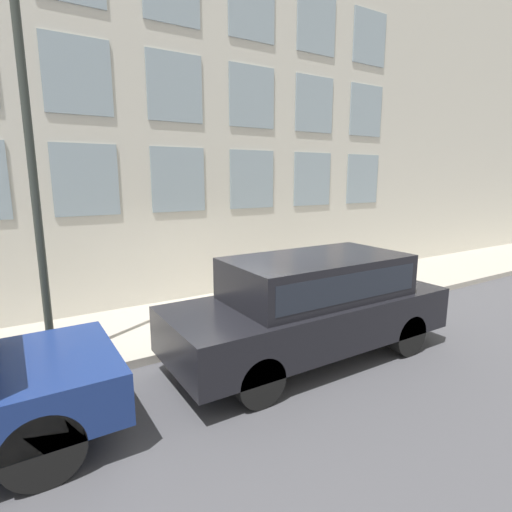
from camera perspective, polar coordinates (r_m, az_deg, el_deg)
name	(u,v)px	position (r m, az deg, el deg)	size (l,w,h in m)	color
ground_plane	(238,343)	(7.52, -2.62, -12.32)	(80.00, 80.00, 0.00)	#47474C
sidewalk	(207,318)	(8.62, -7.08, -8.74)	(2.71, 60.00, 0.15)	#A8A093
building_facade	(173,96)	(9.66, -11.83, 21.49)	(0.33, 40.00, 9.52)	beige
fire_hydrant	(245,302)	(8.08, -1.62, -6.54)	(0.37, 0.47, 0.77)	gold
person	(267,279)	(8.57, 1.52, -3.31)	(0.29, 0.19, 1.18)	#998466
parked_truck_charcoal_near	(313,301)	(6.71, 8.12, -6.32)	(1.82, 4.83, 1.73)	black
street_lamp	(23,86)	(6.76, -30.28, 20.22)	(0.36, 0.36, 6.71)	#2D332D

